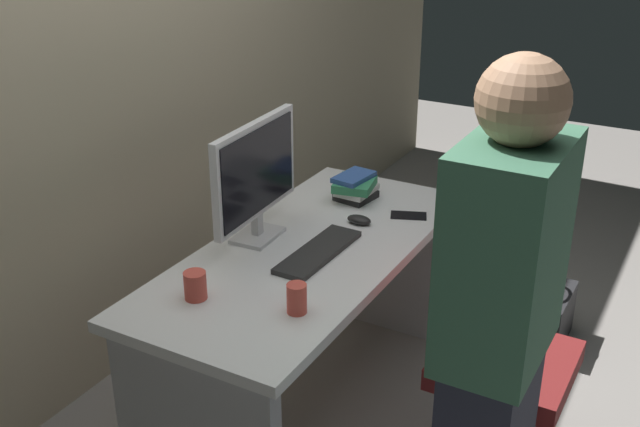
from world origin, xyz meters
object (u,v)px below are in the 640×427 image
Objects in this scene: book_stack at (355,187)px; mouse at (359,220)px; cup_by_monitor at (195,285)px; monitor at (256,175)px; handbag at (552,317)px; office_chair at (489,368)px; cell_phone at (409,215)px; desk at (309,298)px; keyboard at (318,252)px; person_at_desk at (495,354)px; cup_near_keyboard at (297,298)px.

mouse is at bearing -149.47° from book_stack.
mouse is 0.81m from cup_by_monitor.
monitor is 1.43× the size of handbag.
cell_phone is at bearing 49.37° from office_chair.
office_chair is 0.77m from mouse.
book_stack reaches higher than desk.
desk is at bearing 91.08° from office_chair.
book_stack is (0.48, 0.77, 0.35)m from office_chair.
keyboard is at bearing 93.72° from office_chair.
cup_by_monitor reaches higher than handbag.
monitor reaches higher than cup_by_monitor.
person_at_desk is 1.18m from monitor.
cup_by_monitor is 1.00m from cell_phone.
book_stack reaches higher than handbag.
monitor reaches higher than mouse.
cup_near_keyboard is at bearing -164.50° from book_stack.
cell_phone is (0.44, -0.21, 0.22)m from desk.
office_chair is at bearing -152.95° from cell_phone.
monitor is 1.60m from handbag.
desk is 15.65× the size of cup_near_keyboard.
monitor reaches higher than cell_phone.
cup_by_monitor is 1.00m from book_stack.
person_at_desk is 3.81× the size of keyboard.
cup_by_monitor is at bearing 89.99° from person_at_desk.
office_chair is at bearing -122.02° from book_stack.
person_at_desk is 4.34× the size of handbag.
mouse is 1.12m from handbag.
monitor is at bearing 136.96° from mouse.
monitor is at bearing 163.17° from book_stack.
book_stack reaches higher than mouse.
mouse is 0.26× the size of handbag.
keyboard reaches higher than desk.
handbag is at bearing -68.48° from cell_phone.
desk is 3.62× the size of keyboard.
monitor reaches higher than handbag.
mouse is (0.78, 0.79, -0.10)m from person_at_desk.
cell_phone is at bearing -20.45° from cup_by_monitor.
cup_by_monitor is (-0.47, 0.20, 0.04)m from keyboard.
office_chair is at bearing -88.92° from desk.
office_chair is at bearing -50.60° from cup_near_keyboard.
cup_by_monitor is (-0.51, 0.85, 0.35)m from office_chair.
mouse is 0.71m from cup_near_keyboard.
desk reaches higher than handbag.
book_stack reaches higher than cup_by_monitor.
cup_near_keyboard is at bearing 158.23° from handbag.
keyboard is (0.47, 0.80, -0.10)m from person_at_desk.
cup_by_monitor is at bearing 148.79° from handbag.
desk is 0.24m from keyboard.
cup_near_keyboard is (-0.38, -0.14, 0.04)m from keyboard.
desk is 0.37m from mouse.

